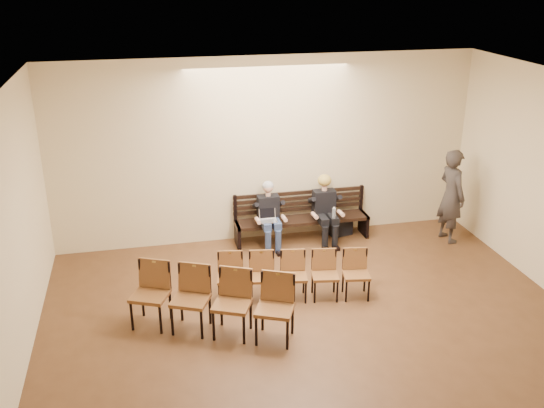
{
  "coord_description": "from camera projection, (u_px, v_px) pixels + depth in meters",
  "views": [
    {
      "loc": [
        -2.29,
        -5.65,
        4.99
      ],
      "look_at": [
        -0.12,
        4.05,
        1.04
      ],
      "focal_mm": 40.0,
      "sensor_mm": 36.0,
      "label": 1
    }
  ],
  "objects": [
    {
      "name": "ground",
      "position": [
        353.0,
        401.0,
        7.43
      ],
      "size": [
        10.0,
        10.0,
        0.0
      ],
      "primitive_type": "plane",
      "color": "brown",
      "rests_on": "ground"
    },
    {
      "name": "water_bottle",
      "position": [
        334.0,
        219.0,
        11.3
      ],
      "size": [
        0.07,
        0.07,
        0.22
      ],
      "primitive_type": "cylinder",
      "rotation": [
        0.0,
        0.0,
        -0.1
      ],
      "color": "silver",
      "rests_on": "bench"
    },
    {
      "name": "chair_row_back",
      "position": [
        294.0,
        277.0,
        9.56
      ],
      "size": [
        2.44,
        0.82,
        0.78
      ],
      "primitive_type": "cube",
      "rotation": [
        0.0,
        0.0,
        -0.16
      ],
      "color": "brown",
      "rests_on": "ground"
    },
    {
      "name": "seated_woman",
      "position": [
        325.0,
        212.0,
        11.52
      ],
      "size": [
        0.52,
        0.72,
        1.2
      ],
      "primitive_type": null,
      "color": "black",
      "rests_on": "ground"
    },
    {
      "name": "bench",
      "position": [
        302.0,
        229.0,
        11.69
      ],
      "size": [
        2.6,
        0.9,
        0.45
      ],
      "primitive_type": "cube",
      "color": "black",
      "rests_on": "ground"
    },
    {
      "name": "room_walls",
      "position": [
        341.0,
        185.0,
        7.2
      ],
      "size": [
        8.02,
        10.01,
        3.51
      ],
      "color": "beige",
      "rests_on": "ground"
    },
    {
      "name": "passerby",
      "position": [
        452.0,
        189.0,
        11.4
      ],
      "size": [
        0.61,
        0.83,
        2.09
      ],
      "primitive_type": "imported",
      "rotation": [
        0.0,
        0.0,
        1.72
      ],
      "color": "#342E2A",
      "rests_on": "ground"
    },
    {
      "name": "chair_row_front",
      "position": [
        211.0,
        303.0,
        8.65
      ],
      "size": [
        2.37,
        1.47,
        0.97
      ],
      "primitive_type": "cube",
      "rotation": [
        0.0,
        0.0,
        -0.43
      ],
      "color": "brown",
      "rests_on": "ground"
    },
    {
      "name": "seated_man",
      "position": [
        269.0,
        217.0,
        11.3
      ],
      "size": [
        0.5,
        0.69,
        1.2
      ],
      "primitive_type": null,
      "color": "black",
      "rests_on": "ground"
    },
    {
      "name": "laptop",
      "position": [
        269.0,
        222.0,
        11.16
      ],
      "size": [
        0.31,
        0.25,
        0.23
      ],
      "primitive_type": "cube",
      "rotation": [
        0.0,
        0.0,
        0.01
      ],
      "color": "silver",
      "rests_on": "bench"
    },
    {
      "name": "bag",
      "position": [
        340.0,
        227.0,
        11.96
      ],
      "size": [
        0.48,
        0.37,
        0.32
      ],
      "primitive_type": "cube",
      "rotation": [
        0.0,
        0.0,
        0.2
      ],
      "color": "black",
      "rests_on": "ground"
    }
  ]
}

